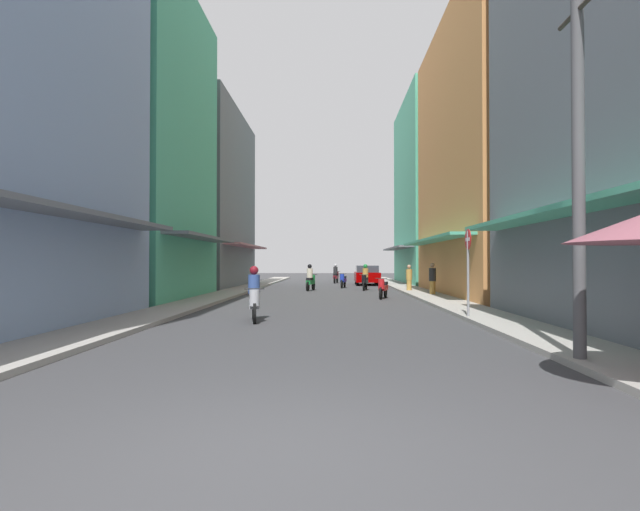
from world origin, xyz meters
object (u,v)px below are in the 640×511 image
at_px(pedestrian_midway, 409,279).
at_px(pedestrian_foreground, 432,280).
at_px(motorbike_silver, 254,296).
at_px(parked_car, 367,275).
at_px(motorbike_green, 310,279).
at_px(street_sign_no_entry, 468,261).
at_px(motorbike_blue, 343,280).
at_px(motorbike_black, 365,279).
at_px(utility_pole, 578,164).
at_px(motorbike_red, 383,288).
at_px(motorbike_maroon, 336,274).

bearing_deg(pedestrian_midway, pedestrian_foreground, -79.21).
height_order(motorbike_silver, parked_car, motorbike_silver).
relative_size(motorbike_green, street_sign_no_entry, 0.67).
bearing_deg(parked_car, motorbike_silver, -102.14).
height_order(motorbike_blue, pedestrian_foreground, pedestrian_foreground).
distance_m(motorbike_silver, parked_car, 22.63).
relative_size(pedestrian_midway, pedestrian_foreground, 0.94).
bearing_deg(parked_car, motorbike_black, -94.86).
distance_m(motorbike_green, utility_pole, 21.39).
bearing_deg(street_sign_no_entry, motorbike_red, 101.13).
height_order(motorbike_maroon, pedestrian_midway, motorbike_maroon).
bearing_deg(motorbike_silver, motorbike_black, 74.70).
bearing_deg(parked_car, pedestrian_midway, -78.71).
distance_m(motorbike_silver, utility_pole, 8.92).
xyz_separation_m(motorbike_red, utility_pole, (1.72, -14.32, 2.78)).
relative_size(motorbike_black, parked_car, 0.44).
height_order(motorbike_red, street_sign_no_entry, street_sign_no_entry).
xyz_separation_m(motorbike_blue, utility_pole, (3.39, -23.64, 2.78)).
xyz_separation_m(motorbike_green, pedestrian_midway, (5.63, -1.46, 0.07)).
distance_m(parked_car, utility_pole, 28.06).
relative_size(motorbike_green, utility_pole, 0.28).
relative_size(motorbike_silver, pedestrian_foreground, 1.08).
distance_m(motorbike_black, utility_pole, 21.31).
bearing_deg(utility_pole, street_sign_no_entry, 90.94).
bearing_deg(motorbike_maroon, street_sign_no_entry, -81.39).
height_order(motorbike_silver, pedestrian_foreground, pedestrian_foreground).
relative_size(motorbike_blue, motorbike_red, 1.02).
distance_m(motorbike_maroon, street_sign_no_entry, 25.04).
bearing_deg(street_sign_no_entry, pedestrian_midway, 88.55).
height_order(motorbike_green, parked_car, motorbike_green).
height_order(motorbike_maroon, pedestrian_foreground, pedestrian_foreground).
height_order(motorbike_maroon, motorbike_silver, same).
distance_m(motorbike_red, street_sign_no_entry, 8.48).
distance_m(motorbike_green, motorbike_silver, 14.79).
bearing_deg(motorbike_green, motorbike_red, -59.37).
distance_m(motorbike_red, pedestrian_foreground, 2.97).
distance_m(utility_pole, street_sign_no_entry, 6.28).
distance_m(motorbike_maroon, pedestrian_foreground, 15.77).
height_order(motorbike_silver, pedestrian_midway, motorbike_silver).
relative_size(motorbike_blue, utility_pole, 0.28).
relative_size(motorbike_red, street_sign_no_entry, 0.67).
relative_size(motorbike_red, parked_car, 0.43).
bearing_deg(motorbike_maroon, pedestrian_foreground, -72.64).
height_order(motorbike_blue, motorbike_silver, motorbike_silver).
bearing_deg(utility_pole, motorbike_maroon, 97.11).
relative_size(pedestrian_midway, utility_pole, 0.24).
xyz_separation_m(motorbike_green, motorbike_black, (3.28, 0.51, 0.00)).
bearing_deg(motorbike_maroon, motorbike_silver, -95.58).
xyz_separation_m(pedestrian_midway, street_sign_no_entry, (-0.33, -12.99, 0.95)).
distance_m(motorbike_blue, street_sign_no_entry, 17.90).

